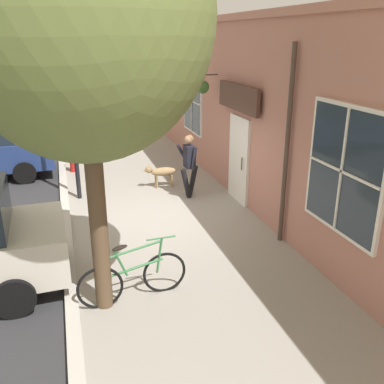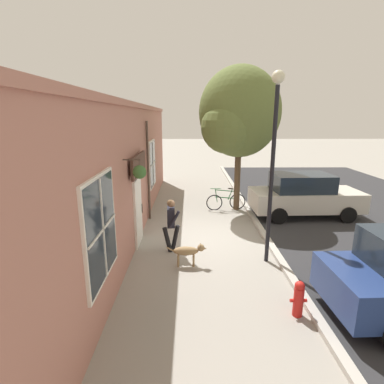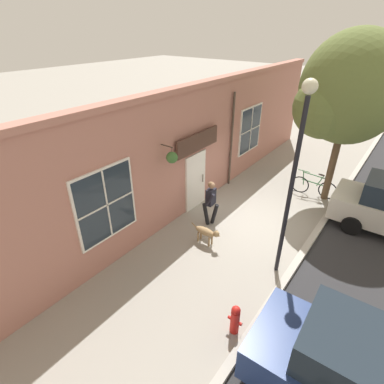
{
  "view_description": "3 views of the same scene",
  "coord_description": "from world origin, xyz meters",
  "px_view_note": "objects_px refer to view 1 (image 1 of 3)",
  "views": [
    {
      "loc": [
        1.87,
        8.74,
        3.88
      ],
      "look_at": [
        -0.39,
        1.37,
        1.06
      ],
      "focal_mm": 40.0,
      "sensor_mm": 36.0,
      "label": 1
    },
    {
      "loc": [
        -0.54,
        -9.53,
        3.97
      ],
      "look_at": [
        -0.45,
        0.74,
        1.36
      ],
      "focal_mm": 28.0,
      "sensor_mm": 36.0,
      "label": 2
    },
    {
      "loc": [
        3.53,
        -8.2,
        5.98
      ],
      "look_at": [
        -1.21,
        -1.98,
        1.58
      ],
      "focal_mm": 28.0,
      "sensor_mm": 36.0,
      "label": 3
    }
  ],
  "objects_px": {
    "dog_on_leash": "(161,172)",
    "leaning_bicycle": "(133,277)",
    "pedestrian_walking": "(189,160)",
    "fire_hydrant": "(73,159)",
    "street_lamp": "(67,64)",
    "street_tree_by_curb": "(91,26)"
  },
  "relations": [
    {
      "from": "pedestrian_walking",
      "to": "dog_on_leash",
      "type": "relative_size",
      "value": 1.47
    },
    {
      "from": "fire_hydrant",
      "to": "street_tree_by_curb",
      "type": "bearing_deg",
      "value": 92.12
    },
    {
      "from": "street_tree_by_curb",
      "to": "street_lamp",
      "type": "bearing_deg",
      "value": -87.3
    },
    {
      "from": "dog_on_leash",
      "to": "pedestrian_walking",
      "type": "bearing_deg",
      "value": 118.42
    },
    {
      "from": "pedestrian_walking",
      "to": "leaning_bicycle",
      "type": "relative_size",
      "value": 0.93
    },
    {
      "from": "fire_hydrant",
      "to": "leaning_bicycle",
      "type": "bearing_deg",
      "value": 94.89
    },
    {
      "from": "leaning_bicycle",
      "to": "fire_hydrant",
      "type": "relative_size",
      "value": 2.25
    },
    {
      "from": "pedestrian_walking",
      "to": "street_tree_by_curb",
      "type": "height_order",
      "value": "street_tree_by_curb"
    },
    {
      "from": "dog_on_leash",
      "to": "fire_hydrant",
      "type": "relative_size",
      "value": 1.43
    },
    {
      "from": "pedestrian_walking",
      "to": "fire_hydrant",
      "type": "height_order",
      "value": "pedestrian_walking"
    },
    {
      "from": "dog_on_leash",
      "to": "leaning_bicycle",
      "type": "xyz_separation_m",
      "value": [
        1.63,
        5.06,
        -0.04
      ]
    },
    {
      "from": "dog_on_leash",
      "to": "street_tree_by_curb",
      "type": "distance_m",
      "value": 6.45
    },
    {
      "from": "pedestrian_walking",
      "to": "street_lamp",
      "type": "height_order",
      "value": "street_lamp"
    },
    {
      "from": "street_lamp",
      "to": "fire_hydrant",
      "type": "relative_size",
      "value": 6.56
    },
    {
      "from": "street_lamp",
      "to": "fire_hydrant",
      "type": "bearing_deg",
      "value": -89.03
    },
    {
      "from": "dog_on_leash",
      "to": "fire_hydrant",
      "type": "distance_m",
      "value": 3.1
    },
    {
      "from": "street_lamp",
      "to": "dog_on_leash",
      "type": "bearing_deg",
      "value": -173.7
    },
    {
      "from": "street_tree_by_curb",
      "to": "pedestrian_walking",
      "type": "bearing_deg",
      "value": -121.59
    },
    {
      "from": "fire_hydrant",
      "to": "street_lamp",
      "type": "bearing_deg",
      "value": 90.97
    },
    {
      "from": "dog_on_leash",
      "to": "street_lamp",
      "type": "xyz_separation_m",
      "value": [
        2.2,
        0.24,
        2.86
      ]
    },
    {
      "from": "leaning_bicycle",
      "to": "fire_hydrant",
      "type": "xyz_separation_m",
      "value": [
        0.62,
        -7.2,
        0.02
      ]
    },
    {
      "from": "dog_on_leash",
      "to": "street_lamp",
      "type": "height_order",
      "value": "street_lamp"
    }
  ]
}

